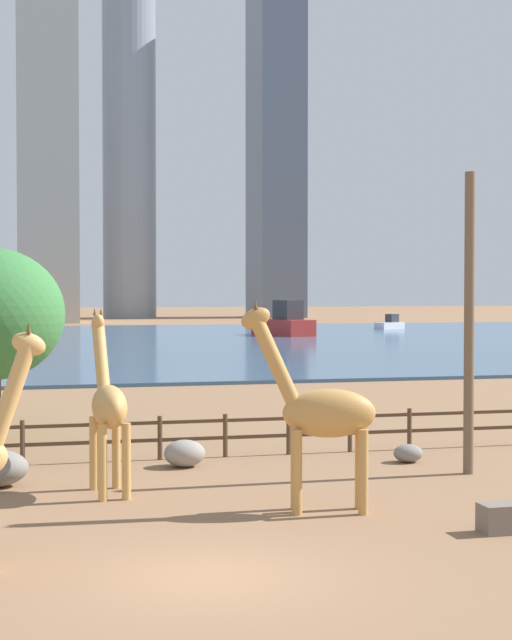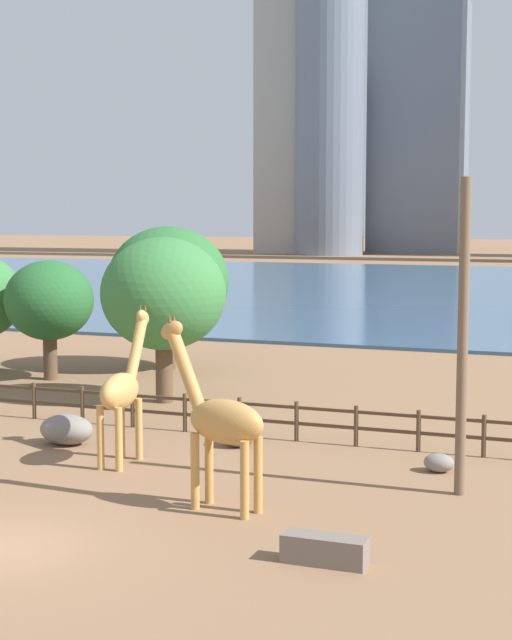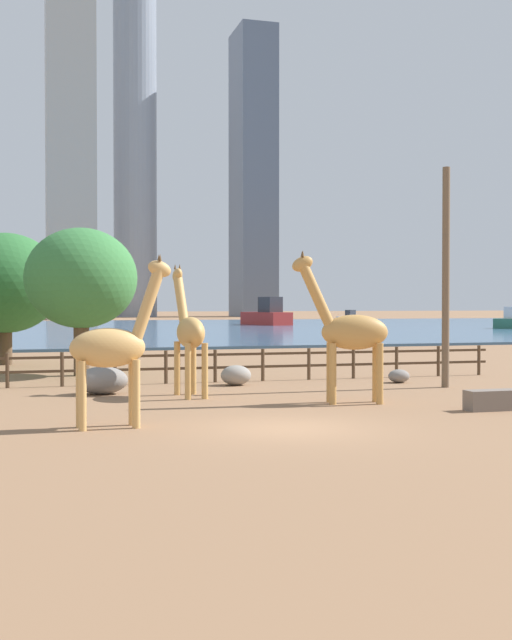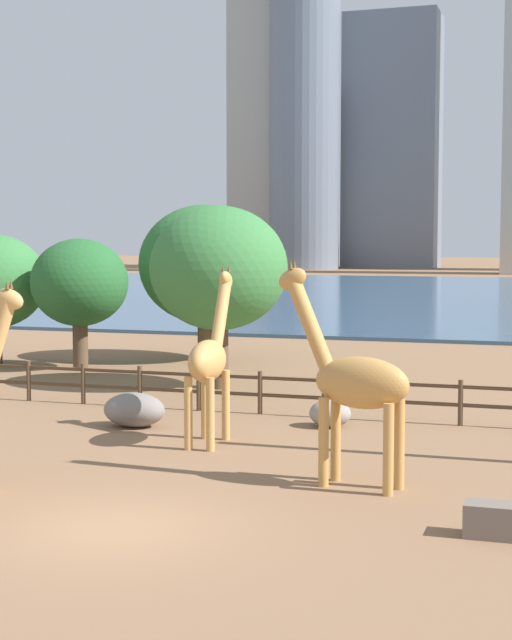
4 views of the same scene
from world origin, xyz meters
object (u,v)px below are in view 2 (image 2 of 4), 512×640
at_px(tree_right_tall, 49,301).
at_px(boulder_near_fence, 66,430).
at_px(boulder_by_pole, 439,463).
at_px(giraffe_tall, 122,390).
at_px(tree_left_large, 168,281).
at_px(feeding_trough, 325,550).
at_px(tree_center_broad, 163,294).
at_px(boulder_small, 239,434).
at_px(giraffe_companion, 220,420).
at_px(utility_pole, 463,338).

bearing_deg(tree_right_tall, boulder_near_fence, -55.17).
bearing_deg(boulder_by_pole, tree_right_tall, 153.19).
relative_size(giraffe_tall, tree_left_large, 0.67).
bearing_deg(feeding_trough, tree_left_large, 122.91).
xyz_separation_m(tree_center_broad, tree_right_tall, (-7.03, 2.93, -0.72)).
height_order(boulder_near_fence, tree_right_tall, tree_right_tall).
bearing_deg(boulder_small, giraffe_tall, -128.15).
relative_size(boulder_by_pole, tree_center_broad, 0.14).
xyz_separation_m(giraffe_companion, boulder_by_pole, (4.41, 5.50, -1.99)).
distance_m(feeding_trough, tree_left_large, 26.66).
relative_size(tree_left_large, tree_center_broad, 1.05).
relative_size(boulder_small, tree_left_large, 0.17).
bearing_deg(feeding_trough, boulder_by_pole, 83.70).
xyz_separation_m(giraffe_tall, tree_center_broad, (-3.02, 8.91, 2.05)).
bearing_deg(boulder_small, tree_right_tall, 144.99).
xyz_separation_m(boulder_near_fence, tree_left_large, (-3.56, 14.79, 3.69)).
height_order(giraffe_companion, tree_right_tall, tree_right_tall).
xyz_separation_m(boulder_near_fence, boulder_small, (5.22, 1.69, -0.10)).
bearing_deg(tree_left_large, feeding_trough, -57.09).
bearing_deg(boulder_by_pole, giraffe_companion, -128.71).
distance_m(giraffe_companion, feeding_trough, 4.84).
distance_m(boulder_by_pole, tree_center_broad, 14.20).
bearing_deg(boulder_near_fence, boulder_by_pole, 4.21).
xyz_separation_m(boulder_by_pole, tree_center_broad, (-11.91, 6.64, 3.95)).
bearing_deg(tree_right_tall, boulder_small, -35.01).
bearing_deg(feeding_trough, boulder_small, 121.56).
bearing_deg(boulder_by_pole, tree_left_large, 137.57).
distance_m(tree_center_broad, tree_right_tall, 7.66).
bearing_deg(feeding_trough, utility_pole, 73.60).
bearing_deg(utility_pole, boulder_small, 158.64).
height_order(giraffe_companion, tree_center_broad, tree_center_broad).
bearing_deg(utility_pole, boulder_by_pole, 113.79).
bearing_deg(boulder_near_fence, giraffe_tall, -26.78).
bearing_deg(feeding_trough, tree_right_tall, 135.40).
bearing_deg(giraffe_tall, utility_pole, -92.81).
relative_size(giraffe_companion, boulder_small, 4.09).
bearing_deg(tree_center_broad, giraffe_companion, -58.31).
xyz_separation_m(utility_pole, boulder_near_fence, (-12.59, 1.19, -3.63)).
distance_m(boulder_by_pole, feeding_trough, 8.26).
xyz_separation_m(boulder_small, tree_center_broad, (-5.45, 5.81, 3.83)).
xyz_separation_m(utility_pole, feeding_trough, (-1.81, -6.16, -3.82)).
bearing_deg(giraffe_tall, tree_left_large, 17.33).
distance_m(feeding_trough, tree_right_tall, 25.53).
bearing_deg(giraffe_companion, boulder_near_fence, -20.17).
relative_size(giraffe_tall, utility_pole, 0.55).
bearing_deg(tree_center_broad, giraffe_tall, -71.29).
height_order(utility_pole, boulder_small, utility_pole).
xyz_separation_m(feeding_trough, tree_right_tall, (-18.04, 17.78, 3.19)).
distance_m(boulder_near_fence, boulder_small, 5.49).
relative_size(boulder_by_pole, tree_right_tall, 0.16).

